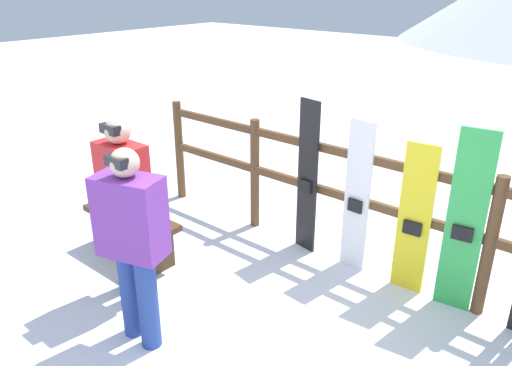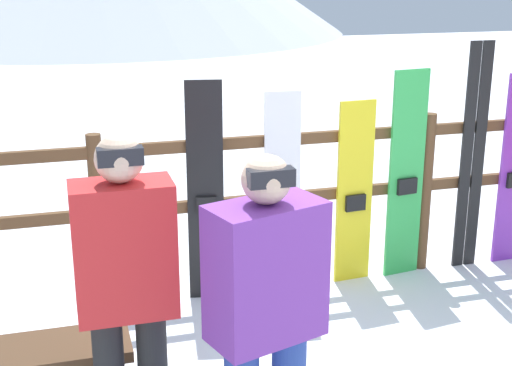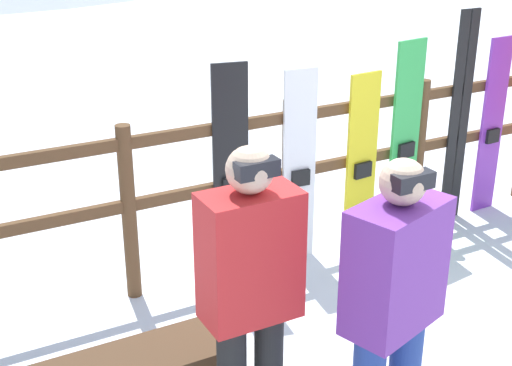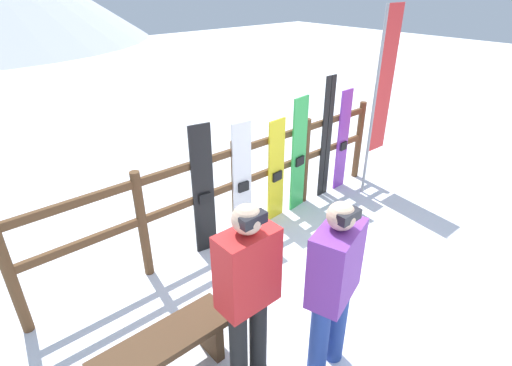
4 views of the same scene
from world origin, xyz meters
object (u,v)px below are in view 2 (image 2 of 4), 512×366
person_purple (266,308)px  snowboard_yellow (354,193)px  snowboard_white (282,194)px  ski_pair_black (472,158)px  person_red (126,283)px  snowboard_black_stripe (205,194)px  snowboard_green (406,176)px

person_purple → snowboard_yellow: person_purple is taller
snowboard_white → ski_pair_black: 1.53m
ski_pair_black → snowboard_white: bearing=-179.9°
person_red → snowboard_white: person_red is taller
person_purple → ski_pair_black: (2.23, 1.97, -0.01)m
person_purple → snowboard_black_stripe: 1.97m
snowboard_black_stripe → person_purple: bearing=-94.6°
person_purple → snowboard_green: snowboard_green is taller
snowboard_green → person_purple: bearing=-130.6°
snowboard_black_stripe → snowboard_yellow: 1.12m
snowboard_black_stripe → snowboard_white: (0.55, -0.00, -0.05)m
person_purple → snowboard_black_stripe: (0.16, 1.97, -0.11)m
ski_pair_black → person_red: bearing=-149.7°
person_red → snowboard_green: bearing=36.1°
snowboard_black_stripe → snowboard_green: bearing=0.0°
person_red → snowboard_yellow: size_ratio=1.17×
snowboard_yellow → snowboard_white: bearing=180.0°
person_red → snowboard_black_stripe: size_ratio=1.03×
snowboard_black_stripe → snowboard_yellow: bearing=-0.0°
person_purple → person_red: person_red is taller
person_red → snowboard_yellow: bearing=41.8°
snowboard_green → snowboard_white: bearing=-180.0°
snowboard_black_stripe → snowboard_white: snowboard_black_stripe is taller
snowboard_white → person_purple: bearing=-109.9°
person_red → ski_pair_black: 3.22m
person_red → snowboard_yellow: 2.45m
snowboard_green → ski_pair_black: 0.56m
ski_pair_black → snowboard_black_stripe: bearing=-179.9°
snowboard_black_stripe → snowboard_yellow: snowboard_black_stripe is taller
snowboard_black_stripe → snowboard_green: snowboard_green is taller
snowboard_yellow → snowboard_black_stripe: bearing=180.0°
person_purple → ski_pair_black: size_ratio=0.89×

